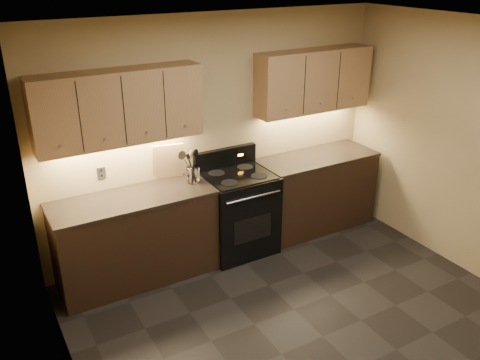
# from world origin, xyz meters

# --- Properties ---
(floor) EXTENTS (4.00, 4.00, 0.00)m
(floor) POSITION_xyz_m (0.00, 0.00, 0.00)
(floor) COLOR black
(floor) RESTS_ON ground
(ceiling) EXTENTS (4.00, 4.00, 0.00)m
(ceiling) POSITION_xyz_m (0.00, 0.00, 2.60)
(ceiling) COLOR silver
(ceiling) RESTS_ON wall_back
(wall_back) EXTENTS (4.00, 0.04, 2.60)m
(wall_back) POSITION_xyz_m (0.00, 2.00, 1.30)
(wall_back) COLOR tan
(wall_back) RESTS_ON ground
(wall_left) EXTENTS (0.04, 4.00, 2.60)m
(wall_left) POSITION_xyz_m (-2.00, 0.00, 1.30)
(wall_left) COLOR tan
(wall_left) RESTS_ON ground
(counter_left) EXTENTS (1.62, 0.62, 0.93)m
(counter_left) POSITION_xyz_m (-1.10, 1.70, 0.47)
(counter_left) COLOR black
(counter_left) RESTS_ON ground
(counter_right) EXTENTS (1.46, 0.62, 0.93)m
(counter_right) POSITION_xyz_m (1.18, 1.70, 0.47)
(counter_right) COLOR black
(counter_right) RESTS_ON ground
(stove) EXTENTS (0.76, 0.68, 1.14)m
(stove) POSITION_xyz_m (0.08, 1.68, 0.48)
(stove) COLOR black
(stove) RESTS_ON ground
(upper_cab_left) EXTENTS (1.60, 0.30, 0.70)m
(upper_cab_left) POSITION_xyz_m (-1.10, 1.85, 1.80)
(upper_cab_left) COLOR #A47A52
(upper_cab_left) RESTS_ON wall_back
(upper_cab_right) EXTENTS (1.44, 0.30, 0.70)m
(upper_cab_right) POSITION_xyz_m (1.18, 1.85, 1.80)
(upper_cab_right) COLOR #A47A52
(upper_cab_right) RESTS_ON wall_back
(outlet_plate) EXTENTS (0.08, 0.01, 0.12)m
(outlet_plate) POSITION_xyz_m (-1.30, 1.99, 1.12)
(outlet_plate) COLOR #B2B5BA
(outlet_plate) RESTS_ON wall_back
(utensil_crock) EXTENTS (0.16, 0.16, 0.17)m
(utensil_crock) POSITION_xyz_m (-0.42, 1.73, 1.01)
(utensil_crock) COLOR white
(utensil_crock) RESTS_ON counter_left
(cutting_board) EXTENTS (0.33, 0.17, 0.40)m
(cutting_board) POSITION_xyz_m (-0.61, 1.95, 1.13)
(cutting_board) COLOR tan
(cutting_board) RESTS_ON counter_left
(wooden_spoon) EXTENTS (0.10, 0.10, 0.34)m
(wooden_spoon) POSITION_xyz_m (-0.46, 1.72, 1.11)
(wooden_spoon) COLOR tan
(wooden_spoon) RESTS_ON utensil_crock
(black_spoon) EXTENTS (0.10, 0.09, 0.35)m
(black_spoon) POSITION_xyz_m (-0.42, 1.75, 1.12)
(black_spoon) COLOR black
(black_spoon) RESTS_ON utensil_crock
(black_turner) EXTENTS (0.16, 0.16, 0.33)m
(black_turner) POSITION_xyz_m (-0.41, 1.70, 1.10)
(black_turner) COLOR black
(black_turner) RESTS_ON utensil_crock
(steel_spatula) EXTENTS (0.23, 0.16, 0.36)m
(steel_spatula) POSITION_xyz_m (-0.40, 1.75, 1.12)
(steel_spatula) COLOR silver
(steel_spatula) RESTS_ON utensil_crock
(steel_skimmer) EXTENTS (0.25, 0.11, 0.37)m
(steel_skimmer) POSITION_xyz_m (-0.38, 1.73, 1.13)
(steel_skimmer) COLOR silver
(steel_skimmer) RESTS_ON utensil_crock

